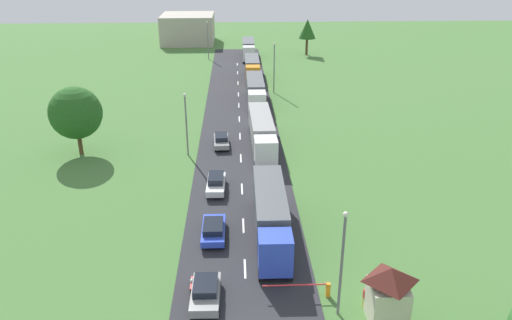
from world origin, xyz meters
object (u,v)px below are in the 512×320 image
(truck_fourth, at_px, (252,67))
(car_fourth, at_px, (221,140))
(lamppost_fourth, at_px, (208,38))
(distant_building, at_px, (188,29))
(car_second, at_px, (213,229))
(lamppost_third, at_px, (274,65))
(guard_booth, at_px, (388,294))
(person_lead, at_px, (399,305))
(truck_third, at_px, (256,91))
(truck_lead, at_px, (271,213))
(tree_oak, at_px, (76,113))
(car_lead, at_px, (206,292))
(car_third, at_px, (216,183))
(tree_birch, at_px, (307,29))
(truck_fifth, at_px, (248,48))
(lamppost_second, at_px, (186,121))
(truck_second, at_px, (262,131))
(person_third, at_px, (366,297))
(lamppost_lead, at_px, (342,259))
(person_second, at_px, (407,311))
(motorcycle_courier, at_px, (192,285))
(barrier_gate, at_px, (317,288))

(truck_fourth, relative_size, car_fourth, 2.75)
(car_fourth, height_order, lamppost_fourth, lamppost_fourth)
(truck_fourth, height_order, distant_building, distant_building)
(car_second, relative_size, lamppost_third, 0.55)
(car_fourth, xyz_separation_m, guard_booth, (11.13, -30.59, 1.23))
(person_lead, relative_size, lamppost_fourth, 0.21)
(truck_third, height_order, lamppost_fourth, lamppost_fourth)
(distant_building, bearing_deg, truck_lead, -81.19)
(car_second, distance_m, guard_booth, 15.37)
(truck_third, distance_m, tree_oak, 28.12)
(car_lead, distance_m, lamppost_fourth, 78.97)
(car_third, bearing_deg, truck_third, 79.96)
(lamppost_fourth, xyz_separation_m, tree_birch, (21.45, 3.57, 1.18))
(truck_fifth, height_order, lamppost_second, lamppost_second)
(truck_second, bearing_deg, lamppost_second, -167.14)
(person_third, bearing_deg, truck_fifth, 93.83)
(truck_third, bearing_deg, lamppost_third, 63.56)
(truck_third, height_order, car_lead, truck_third)
(lamppost_lead, bearing_deg, tree_birch, 83.58)
(person_lead, relative_size, person_second, 0.93)
(truck_fifth, xyz_separation_m, lamppost_fourth, (-8.53, -0.63, 2.30))
(person_second, bearing_deg, lamppost_third, 94.52)
(car_fourth, relative_size, tree_birch, 0.56)
(motorcycle_courier, height_order, person_third, person_third)
(car_lead, xyz_separation_m, lamppost_second, (-3.34, 25.86, 3.30))
(truck_second, bearing_deg, person_lead, -76.32)
(lamppost_lead, xyz_separation_m, lamppost_fourth, (-12.02, 80.32, 0.16))
(truck_lead, relative_size, person_second, 7.12)
(car_fourth, height_order, lamppost_lead, lamppost_lead)
(motorcycle_courier, xyz_separation_m, person_lead, (13.49, -2.99, 0.30))
(person_second, bearing_deg, lamppost_lead, 165.71)
(barrier_gate, bearing_deg, car_fourth, 104.11)
(truck_second, distance_m, lamppost_fourth, 51.77)
(car_lead, bearing_deg, person_lead, -8.44)
(person_third, height_order, tree_birch, tree_birch)
(truck_fifth, xyz_separation_m, person_second, (7.65, -82.01, -1.19))
(truck_third, distance_m, person_lead, 47.72)
(tree_birch, bearing_deg, lamppost_second, -110.76)
(truck_lead, xyz_separation_m, guard_booth, (6.66, -10.29, -0.15))
(lamppost_fourth, bearing_deg, lamppost_second, -89.98)
(car_second, xyz_separation_m, barrier_gate, (7.28, -7.80, -0.10))
(truck_third, bearing_deg, person_third, -83.46)
(person_third, xyz_separation_m, tree_oak, (-26.25, 27.77, 4.06))
(person_third, distance_m, distant_building, 102.01)
(person_third, bearing_deg, lamppost_third, 92.20)
(lamppost_second, bearing_deg, guard_booth, -62.04)
(car_lead, bearing_deg, person_second, -11.31)
(lamppost_third, relative_size, lamppost_fourth, 1.02)
(truck_second, relative_size, truck_third, 1.05)
(person_second, distance_m, tree_oak, 41.09)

